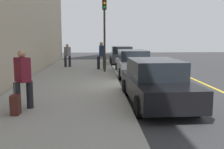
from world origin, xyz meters
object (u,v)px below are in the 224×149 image
Objects in this scene: pedestrian_burgundy_coat at (23,78)px; pedestrian_navy_coat at (101,55)px; parked_car_black at (156,82)px; rolling_suitcase at (15,105)px; traffic_light_pole at (104,22)px; parked_car_silver at (133,63)px; pedestrian_grey_coat at (67,55)px; parked_car_charcoal at (122,55)px.

pedestrian_navy_coat is at bearing 165.98° from pedestrian_burgundy_coat.
rolling_suitcase is (1.52, -4.24, -0.33)m from parked_car_black.
pedestrian_navy_coat is 2.43m from traffic_light_pole.
parked_car_silver is at bearing 179.04° from parked_car_black.
pedestrian_grey_coat is at bearing 179.54° from rolling_suitcase.
pedestrian_navy_coat reaches higher than parked_car_black.
pedestrian_grey_coat is at bearing -158.14° from parked_car_black.
parked_car_charcoal is 6.35m from traffic_light_pole.
pedestrian_grey_coat is 0.37× the size of traffic_light_pole.
rolling_suitcase is (14.63, -4.24, -0.33)m from parked_car_charcoal.
parked_car_silver is 9.22m from rolling_suitcase.
parked_car_silver and parked_car_black have the same top height.
parked_car_black is at bearing 103.34° from pedestrian_burgundy_coat.
pedestrian_navy_coat reaches higher than parked_car_silver.
parked_car_black is 11.12m from pedestrian_grey_coat.
pedestrian_burgundy_coat is (14.10, -4.16, 0.34)m from parked_car_charcoal.
pedestrian_navy_coat is at bearing 56.91° from pedestrian_grey_coat.
pedestrian_burgundy_coat is 0.86m from rolling_suitcase.
parked_car_silver is 8.71m from pedestrian_burgundy_coat.
pedestrian_grey_coat is 2.89m from pedestrian_navy_coat.
pedestrian_grey_coat is 0.91× the size of pedestrian_navy_coat.
pedestrian_burgundy_coat reaches higher than parked_car_black.
parked_car_silver is at bearing 48.82° from pedestrian_grey_coat.
rolling_suitcase is at bearing -8.76° from pedestrian_burgundy_coat.
traffic_light_pole is at bearing 162.82° from pedestrian_burgundy_coat.
parked_car_charcoal is 14.70m from pedestrian_burgundy_coat.
parked_car_charcoal and parked_car_silver have the same top height.
pedestrian_grey_coat is 0.93× the size of pedestrian_burgundy_coat.
parked_car_charcoal is 0.95× the size of traffic_light_pole.
pedestrian_navy_coat reaches higher than pedestrian_burgundy_coat.
parked_car_charcoal is at bearing 163.55° from pedestrian_burgundy_coat.
traffic_light_pole is (-7.45, -1.55, 2.40)m from parked_car_black.
pedestrian_burgundy_coat is at bearing 171.24° from rolling_suitcase.
pedestrian_burgundy_coat is at bearing -16.45° from parked_car_charcoal.
parked_car_silver is 2.51× the size of pedestrian_burgundy_coat.
parked_car_silver is at bearing 40.55° from pedestrian_navy_coat.
parked_car_silver is 2.45× the size of pedestrian_navy_coat.
traffic_light_pole is at bearing -116.99° from parked_car_silver.
parked_car_silver is (6.51, 0.10, 0.00)m from parked_car_charcoal.
parked_car_silver is 4.88× the size of rolling_suitcase.
parked_car_charcoal is 15.24m from rolling_suitcase.
rolling_suitcase is at bearing -16.18° from parked_car_charcoal.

